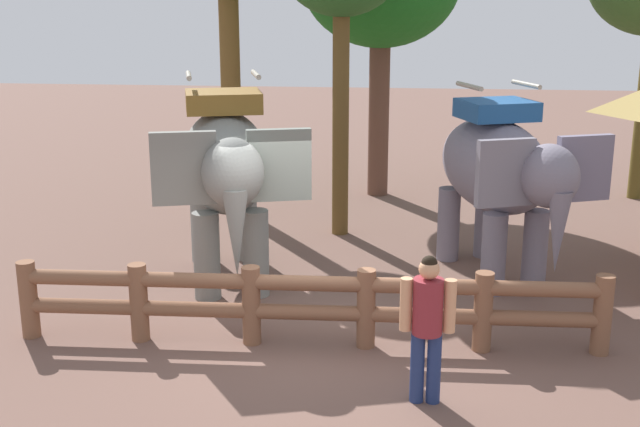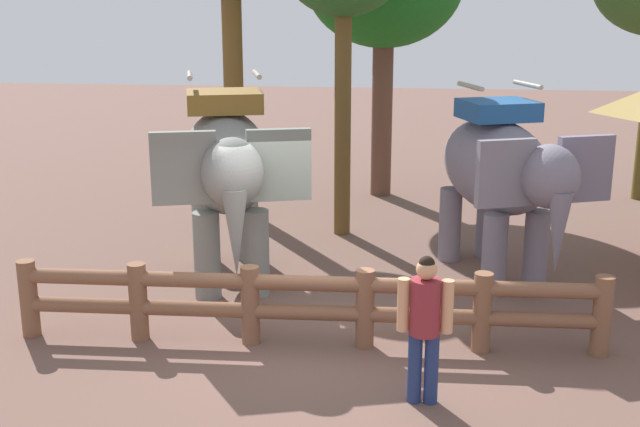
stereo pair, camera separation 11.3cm
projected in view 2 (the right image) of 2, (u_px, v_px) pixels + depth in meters
ground_plane at (310, 338)px, 10.82m from camera, size 60.00×60.00×0.00m
log_fence at (307, 301)px, 10.46m from camera, size 7.67×0.50×1.05m
elephant_near_left at (227, 168)px, 12.47m from camera, size 2.57×3.92×3.28m
elephant_center at (501, 173)px, 12.63m from camera, size 2.63×3.70×3.11m
tourist_woman_in_black at (425, 319)px, 8.87m from camera, size 0.61×0.34×1.72m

